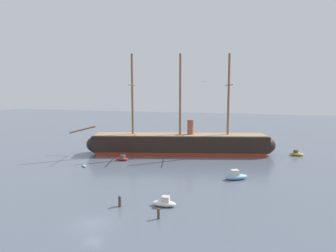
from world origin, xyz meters
name	(u,v)px	position (x,y,z in m)	size (l,w,h in m)	color
ground_plane	(93,224)	(0.00, 0.00, 0.00)	(400.00, 400.00, 0.00)	slate
tall_ship	(180,144)	(0.59, 45.70, 3.04)	(56.98, 19.50, 27.90)	maroon
motorboat_foreground_right	(164,203)	(7.47, 8.65, 0.57)	(3.98, 1.87, 1.63)	silver
dinghy_mid_left	(84,166)	(-17.90, 26.15, 0.22)	(1.93, 1.86, 0.44)	#7FB2D6
motorboat_mid_right	(236,176)	(17.32, 26.08, 0.71)	(5.18, 4.09, 2.02)	#7FB2D6
motorboat_alongside_bow	(122,158)	(-11.90, 34.41, 0.53)	(3.75, 1.99, 1.50)	#B22D28
sailboat_far_left	(102,143)	(-27.98, 53.00, 0.46)	(3.67, 4.09, 5.52)	#B22D28
motorboat_far_right	(297,154)	(31.96, 53.26, 0.56)	(4.08, 2.44, 1.60)	gold
motorboat_distant_centre	(189,142)	(-0.39, 62.45, 0.55)	(3.63, 3.88, 1.58)	#236670
mooring_piling_nearest	(119,202)	(0.88, 6.43, 0.86)	(0.35, 0.35, 1.71)	#423323
mooring_piling_left_pair	(120,202)	(0.84, 6.72, 0.71)	(0.37, 0.37, 1.43)	#423323
mooring_piling_right_pair	(159,214)	(8.06, 4.03, 0.77)	(0.39, 0.39, 1.53)	#4C3D2D
seagull_in_flight	(204,81)	(10.30, 27.57, 19.83)	(1.24, 0.46, 0.14)	silver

